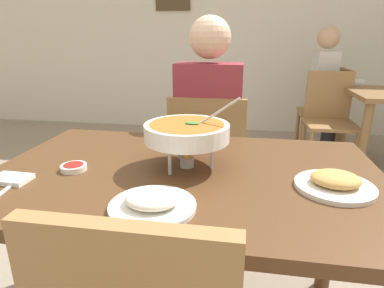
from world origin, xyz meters
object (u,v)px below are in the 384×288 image
object	(u,v)px
diner_main	(209,121)
curry_bowl	(187,133)
sauce_dish	(74,167)
chair_diner_main	(208,161)
patron_bg_middle	(327,83)
dining_table_main	(185,197)
chair_bg_right	(329,114)
rice_plate	(152,202)
appetizer_plate	(335,183)
chair_bg_middle	(330,106)

from	to	relation	value
diner_main	curry_bowl	size ratio (longest dim) A/B	3.94
sauce_dish	curry_bowl	bearing A→B (deg)	14.23
chair_diner_main	patron_bg_middle	distance (m)	2.10
dining_table_main	diner_main	distance (m)	0.76
chair_bg_right	rice_plate	bearing A→B (deg)	-113.16
sauce_dish	patron_bg_middle	bearing A→B (deg)	61.47
dining_table_main	chair_bg_right	xyz separation A→B (m)	(0.98, 2.11, -0.14)
dining_table_main	sauce_dish	world-z (taller)	sauce_dish
chair_diner_main	patron_bg_middle	bearing A→B (deg)	60.56
dining_table_main	chair_bg_right	world-z (taller)	chair_bg_right
rice_plate	appetizer_plate	world-z (taller)	same
chair_diner_main	diner_main	bearing A→B (deg)	90.00
patron_bg_middle	dining_table_main	bearing A→B (deg)	-111.99
sauce_dish	chair_diner_main	bearing A→B (deg)	63.65
chair_bg_middle	chair_bg_right	distance (m)	0.44
diner_main	appetizer_plate	world-z (taller)	diner_main
dining_table_main	chair_bg_middle	xyz separation A→B (m)	(1.09, 2.54, -0.14)
diner_main	curry_bowl	world-z (taller)	diner_main
chair_bg_right	sauce_dish	bearing A→B (deg)	-122.29
rice_plate	sauce_dish	world-z (taller)	rice_plate
sauce_dish	chair_bg_right	world-z (taller)	chair_bg_right
chair_bg_right	dining_table_main	bearing A→B (deg)	-114.98
rice_plate	chair_bg_right	bearing A→B (deg)	66.84
appetizer_plate	rice_plate	bearing A→B (deg)	-157.82
curry_bowl	sauce_dish	size ratio (longest dim) A/B	3.69
curry_bowl	diner_main	bearing A→B (deg)	89.98
rice_plate	chair_bg_middle	size ratio (longest dim) A/B	0.27
rice_plate	chair_diner_main	bearing A→B (deg)	87.81
rice_plate	chair_bg_middle	world-z (taller)	chair_bg_middle
sauce_dish	rice_plate	bearing A→B (deg)	-31.81
diner_main	rice_plate	bearing A→B (deg)	-92.12
dining_table_main	sauce_dish	distance (m)	0.41
chair_diner_main	appetizer_plate	bearing A→B (deg)	-58.50
chair_bg_middle	diner_main	bearing A→B (deg)	-121.46
curry_bowl	chair_diner_main	bearing A→B (deg)	89.98
dining_table_main	chair_bg_right	size ratio (longest dim) A/B	1.52
rice_plate	curry_bowl	bearing A→B (deg)	83.13
chair_diner_main	patron_bg_middle	xyz separation A→B (m)	(1.03, 1.82, 0.24)
appetizer_plate	patron_bg_middle	bearing A→B (deg)	78.24
chair_diner_main	chair_bg_right	distance (m)	1.70
chair_diner_main	rice_plate	size ratio (longest dim) A/B	3.75
dining_table_main	appetizer_plate	bearing A→B (deg)	-7.67
dining_table_main	chair_bg_right	bearing A→B (deg)	65.02
diner_main	curry_bowl	bearing A→B (deg)	-90.02
dining_table_main	patron_bg_middle	bearing A→B (deg)	68.01
diner_main	patron_bg_middle	xyz separation A→B (m)	(1.03, 1.79, 0.00)
chair_bg_middle	chair_bg_right	bearing A→B (deg)	-103.93
appetizer_plate	chair_bg_middle	distance (m)	2.68
dining_table_main	sauce_dish	xyz separation A→B (m)	(-0.39, -0.06, 0.12)
curry_bowl	chair_bg_right	bearing A→B (deg)	64.61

